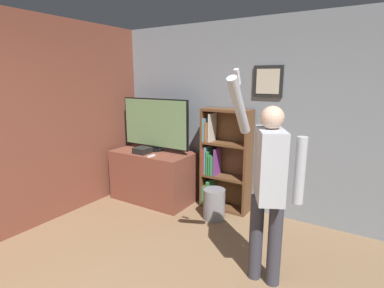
{
  "coord_description": "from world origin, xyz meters",
  "views": [
    {
      "loc": [
        1.47,
        -0.81,
        1.92
      ],
      "look_at": [
        -0.37,
        2.15,
        1.15
      ],
      "focal_mm": 28.0,
      "sensor_mm": 36.0,
      "label": 1
    }
  ],
  "objects": [
    {
      "name": "remote_loose",
      "position": [
        -1.27,
        2.47,
        0.8
      ],
      "size": [
        0.05,
        0.14,
        0.02
      ],
      "color": "white",
      "rests_on": "tv_ledge"
    },
    {
      "name": "tv_ledge",
      "position": [
        -1.45,
        2.72,
        0.39
      ],
      "size": [
        1.26,
        0.69,
        0.79
      ],
      "color": "brown",
      "rests_on": "ground_plane"
    },
    {
      "name": "person",
      "position": [
        0.71,
        1.72,
        1.03
      ],
      "size": [
        0.61,
        0.58,
        2.0
      ],
      "rotation": [
        0.0,
        0.0,
        -1.11
      ],
      "color": "#383842",
      "rests_on": "ground_plane"
    },
    {
      "name": "waste_bin",
      "position": [
        -0.31,
        2.63,
        0.21
      ],
      "size": [
        0.3,
        0.3,
        0.43
      ],
      "color": "gray",
      "rests_on": "ground_plane"
    },
    {
      "name": "game_console",
      "position": [
        -1.52,
        2.56,
        0.83
      ],
      "size": [
        0.22,
        0.22,
        0.09
      ],
      "color": "black",
      "rests_on": "tv_ledge"
    },
    {
      "name": "wall_back",
      "position": [
        0.0,
        3.2,
        1.35
      ],
      "size": [
        6.37,
        0.09,
        2.7
      ],
      "color": "gray",
      "rests_on": "ground_plane"
    },
    {
      "name": "bookshelf",
      "position": [
        -0.39,
        3.02,
        0.73
      ],
      "size": [
        0.72,
        0.28,
        1.49
      ],
      "color": "brown",
      "rests_on": "ground_plane"
    },
    {
      "name": "television",
      "position": [
        -1.45,
        2.8,
        1.21
      ],
      "size": [
        1.21,
        0.22,
        0.82
      ],
      "color": "black",
      "rests_on": "tv_ledge"
    },
    {
      "name": "wall_side_brick",
      "position": [
        -2.21,
        1.58,
        1.35
      ],
      "size": [
        0.06,
        4.77,
        2.7
      ],
      "color": "brown",
      "rests_on": "ground_plane"
    }
  ]
}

